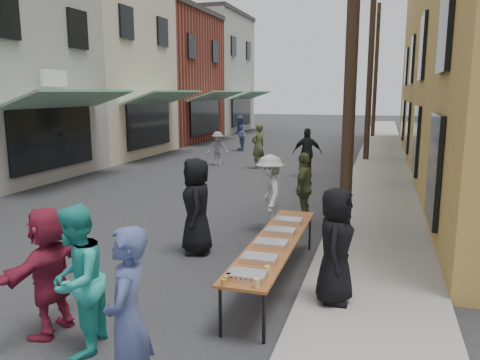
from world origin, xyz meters
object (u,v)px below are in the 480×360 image
Objects in this scene: utility_pole_far at (376,72)px; serving_table at (275,243)px; catering_tray_sausage at (247,275)px; utility_pole_mid at (371,61)px; guest_front_a at (196,206)px; guest_front_c at (76,281)px; server at (336,245)px; utility_pole_near at (353,23)px.

serving_table is (-0.88, -26.97, -3.79)m from utility_pole_far.
serving_table is at bearing 90.00° from catering_tray_sausage.
utility_pole_mid is 14.60m from guest_front_a.
serving_table is at bearing 35.38° from guest_front_a.
catering_tray_sausage is 2.10m from guest_front_c.
utility_pole_far reaches higher than server.
utility_pole_far is at bearing 88.23° from catering_tray_sausage.
utility_pole_mid is 5.27× the size of server.
utility_pole_near is 4.85m from guest_front_a.
catering_tray_sausage is at bearing 106.21° from guest_front_c.
guest_front_c is at bearing -24.13° from guest_front_a.
server is at bearing 35.66° from guest_front_a.
utility_pole_far is at bearing 149.91° from guest_front_a.
guest_front_c is 3.54m from server.
utility_pole_mid reaches higher than guest_front_a.
server is at bearing -29.71° from serving_table.
server is at bearing -87.74° from utility_pole_near.
server is (0.14, -3.55, -3.55)m from utility_pole_near.
utility_pole_far is 27.78m from server.
utility_pole_mid reaches higher than guest_front_c.
catering_tray_sausage is 0.27× the size of guest_front_c.
utility_pole_mid is (0.00, 12.00, 0.00)m from utility_pole_near.
utility_pole_far reaches higher than serving_table.
serving_table is at bearing 132.22° from guest_front_c.
utility_pole_near is 24.00m from utility_pole_far.
utility_pole_near reaches higher than guest_front_c.
utility_pole_near is 5.02m from server.
guest_front_a is 3.29m from server.
serving_table is (-0.88, -14.97, -3.79)m from utility_pole_mid.
serving_table is at bearing -106.58° from utility_pole_near.
catering_tray_sausage is (-0.88, -28.62, -3.71)m from utility_pole_far.
catering_tray_sausage is at bearing -91.77° from utility_pole_far.
catering_tray_sausage is (-0.88, -16.62, -3.71)m from utility_pole_mid.
guest_front_c is (-2.70, -5.67, -3.58)m from utility_pole_near.
guest_front_c reaches higher than catering_tray_sausage.
utility_pole_far is 2.25× the size of serving_table.
guest_front_a is (-1.82, 1.07, 0.23)m from serving_table.
guest_front_c is at bearing -149.94° from catering_tray_sausage.
server reaches higher than serving_table.
utility_pole_far reaches higher than guest_front_a.
guest_front_c is (-1.82, -2.70, 0.21)m from serving_table.
utility_pole_near is 7.23m from guest_front_c.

